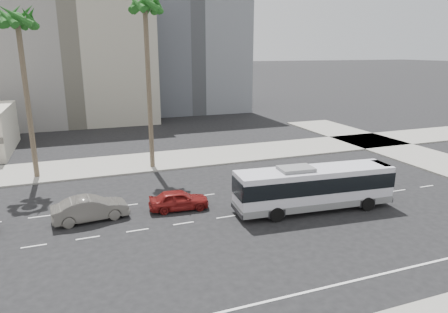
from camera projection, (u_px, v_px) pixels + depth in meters
name	position (u px, v px, depth m)	size (l,w,h in m)	color
ground	(265.00, 211.00, 28.20)	(700.00, 700.00, 0.00)	black
sidewalk_north	(201.00, 157.00, 42.21)	(120.00, 7.00, 0.15)	gray
midrise_beige_west	(72.00, 63.00, 62.52)	(24.00, 18.00, 18.00)	gray
midrise_gray_center	(183.00, 39.00, 74.56)	(20.00, 20.00, 26.00)	#545860
civic_tower	(84.00, 3.00, 243.59)	(42.00, 42.00, 129.00)	#B6AFA3
highrise_right	(166.00, 9.00, 242.35)	(26.00, 26.00, 70.00)	#495059
highrise_far	(192.00, 22.00, 279.22)	(22.00, 22.00, 60.00)	#495059
city_bus	(314.00, 187.00, 28.07)	(11.58, 3.48, 3.28)	silver
car_a	(179.00, 200.00, 28.33)	(4.25, 1.71, 1.45)	maroon
car_b	(90.00, 209.00, 26.55)	(4.93, 1.72, 1.62)	#625F59
palm_near	(145.00, 8.00, 34.72)	(4.78, 4.78, 16.09)	brown
palm_mid	(17.00, 23.00, 32.10)	(4.74, 4.74, 14.65)	brown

